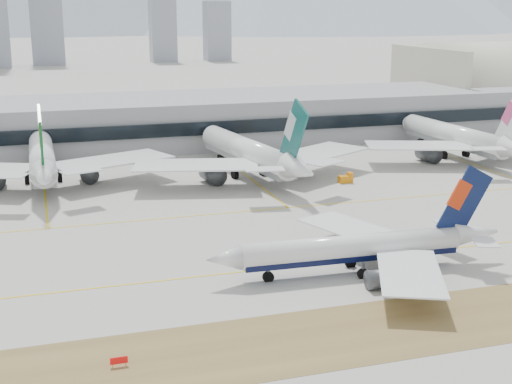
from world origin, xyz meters
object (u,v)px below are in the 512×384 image
object	(u,v)px
taxiing_airliner	(362,248)
widebody_china_air	(458,138)
widebody_eva	(42,159)
terminal	(158,121)
widebody_cathay	(251,154)

from	to	relation	value
taxiing_airliner	widebody_china_air	size ratio (longest dim) A/B	0.82
widebody_eva	taxiing_airliner	bearing A→B (deg)	-148.24
widebody_eva	terminal	size ratio (longest dim) A/B	0.24
terminal	widebody_china_air	bearing A→B (deg)	-31.54
widebody_cathay	terminal	size ratio (longest dim) A/B	0.24
taxiing_airliner	widebody_cathay	world-z (taller)	widebody_cathay
taxiing_airliner	widebody_china_air	distance (m)	101.98
widebody_eva	widebody_cathay	distance (m)	52.79
taxiing_airliner	widebody_eva	distance (m)	94.76
widebody_eva	widebody_cathay	world-z (taller)	widebody_cathay
widebody_eva	terminal	world-z (taller)	widebody_eva
widebody_china_air	widebody_eva	bearing A→B (deg)	84.97
widebody_cathay	terminal	bearing A→B (deg)	6.95
widebody_eva	widebody_china_air	xyz separation A→B (m)	(117.33, -3.96, -0.16)
taxiing_airliner	widebody_eva	size ratio (longest dim) A/B	0.79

